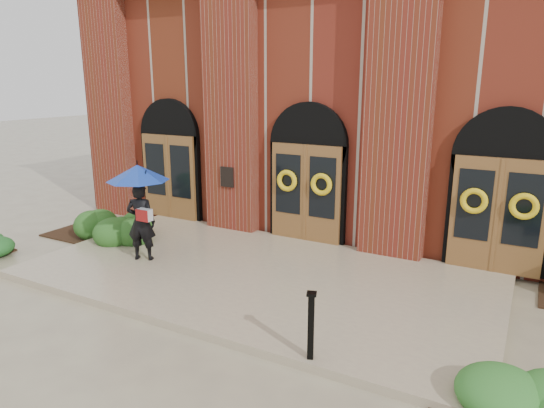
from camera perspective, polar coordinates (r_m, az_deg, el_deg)
The scene contains 7 objects.
ground at distance 10.61m, azimuth -2.40°, elevation -9.04°, with size 90.00×90.00×0.00m, color tan.
landing at distance 10.69m, azimuth -1.99°, elevation -8.39°, with size 10.00×5.30×0.15m, color tan.
church_building at distance 17.85m, azimuth 12.49°, elevation 11.76°, with size 16.20×12.53×7.00m.
man_with_umbrella at distance 11.36m, azimuth -15.35°, elevation 1.14°, with size 1.83×1.83×2.23m.
metal_post at distance 7.39m, azimuth 4.61°, elevation -13.92°, with size 0.18×0.18×1.07m.
hedge_wall_left at distance 14.06m, azimuth -19.81°, elevation -2.34°, with size 2.93×1.17×0.75m, color #25521B.
hedge_front_right at distance 7.44m, azimuth 25.94°, elevation -19.10°, with size 1.60×1.38×0.57m, color #2A6524.
Camera 1 is at (5.05, -8.32, 4.21)m, focal length 32.00 mm.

